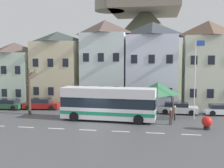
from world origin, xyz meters
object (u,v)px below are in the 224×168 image
Objects in this scene: transit_bus at (108,104)px; parked_car_01 at (223,110)px; pedestrian_01 at (171,116)px; pedestrian_00 at (175,112)px; townhouse_01 at (58,68)px; parked_car_00 at (41,104)px; townhouse_03 at (152,64)px; harbour_buoy at (207,122)px; bare_tree_01 at (29,90)px; flagpole at (196,74)px; townhouse_02 at (105,63)px; public_bench at (171,109)px; townhouse_04 at (208,65)px; townhouse_00 at (15,73)px; bus_shelter at (158,88)px; parked_car_02 at (178,108)px; parked_car_03 at (7,104)px.

parked_car_01 is (12.44, 5.13, -1.12)m from transit_bus.
parked_car_01 is at bearing 44.54° from pedestrian_01.
pedestrian_00 is at bearing 77.16° from pedestrian_01.
townhouse_01 is 6.47m from parked_car_00.
pedestrian_00 is (2.64, -8.58, -4.83)m from townhouse_03.
pedestrian_01 is 1.33× the size of harbour_buoy.
pedestrian_00 is 16.59m from bare_tree_01.
flagpole is at bearing 25.11° from pedestrian_00.
bare_tree_01 is (-9.64, 1.64, 1.07)m from transit_bus.
townhouse_02 is 6.55m from townhouse_03.
parked_car_00 reaches higher than public_bench.
townhouse_04 is (20.68, -0.01, 0.51)m from townhouse_01.
townhouse_00 is at bearing 162.98° from flagpole.
pedestrian_00 is (-4.54, -8.29, -4.79)m from townhouse_04.
parked_car_01 is 2.66× the size of public_bench.
bus_shelter is (21.24, -6.43, -1.40)m from townhouse_00.
townhouse_04 is 7.73m from flagpole.
parked_car_02 is 2.81× the size of pedestrian_01.
parked_car_00 is at bearing 92.83° from bare_tree_01.
harbour_buoy is (-1.89, -11.79, -5.03)m from townhouse_04.
harbour_buoy is (2.12, -7.15, 0.02)m from parked_car_02.
public_bench is 0.31× the size of bare_tree_01.
townhouse_00 is at bearing 154.08° from pedestrian_01.
bare_tree_01 is (-15.97, 2.51, 1.92)m from pedestrian_01.
parked_car_01 is at bearing 33.95° from pedestrian_00.
townhouse_02 is 14.07m from parked_car_03.
townhouse_04 is 1.36× the size of flagpole.
parked_car_02 is 7.46m from harbour_buoy.
transit_bus is at bearing -31.87° from townhouse_00.
parked_car_00 is at bearing -160.82° from townhouse_03.
flagpole is at bearing -56.61° from parked_car_02.
bus_shelter is at bearing 106.03° from pedestrian_01.
bus_shelter reaches higher than public_bench.
townhouse_04 is at bearing 51.48° from parked_car_02.
transit_bus is at bearing 164.90° from parked_car_03.
pedestrian_00 is (16.65, -3.71, 0.23)m from parked_car_00.
townhouse_02 reaches higher than townhouse_00.
transit_bus is at bearing -143.44° from parked_car_02.
bare_tree_01 reaches higher than harbour_buoy.
parked_car_01 is 2.68× the size of pedestrian_01.
bare_tree_01 is (4.62, -2.75, 2.17)m from parked_car_03.
flagpole is 18.74m from bare_tree_01.
harbour_buoy is (18.79, -11.80, -4.52)m from townhouse_01.
transit_bus reaches higher than parked_car_01.
townhouse_04 is 2.65× the size of parked_car_01.
townhouse_02 reaches higher than parked_car_00.
townhouse_00 is 5.57× the size of pedestrian_01.
parked_car_00 is 1.03× the size of parked_car_03.
townhouse_01 is at bearing 136.70° from transit_bus.
townhouse_01 is 2.29× the size of parked_car_03.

